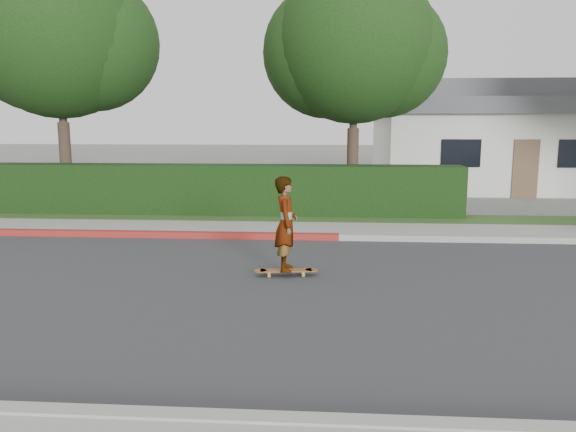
# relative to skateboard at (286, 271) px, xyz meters

# --- Properties ---
(ground) EXTENTS (120.00, 120.00, 0.00)m
(ground) POSITION_rel_skateboard_xyz_m (-0.01, -0.97, -0.10)
(ground) COLOR slate
(ground) RESTS_ON ground
(road) EXTENTS (60.00, 8.00, 0.01)m
(road) POSITION_rel_skateboard_xyz_m (-0.01, -0.97, -0.09)
(road) COLOR #2D2D30
(road) RESTS_ON ground
(curb_near) EXTENTS (60.00, 0.20, 0.15)m
(curb_near) POSITION_rel_skateboard_xyz_m (-0.01, -5.07, -0.02)
(curb_near) COLOR #9E9E99
(curb_near) RESTS_ON ground
(curb_far) EXTENTS (60.00, 0.20, 0.15)m
(curb_far) POSITION_rel_skateboard_xyz_m (-0.01, 3.13, -0.02)
(curb_far) COLOR #9E9E99
(curb_far) RESTS_ON ground
(curb_red_section) EXTENTS (12.00, 0.21, 0.15)m
(curb_red_section) POSITION_rel_skateboard_xyz_m (-5.01, 3.13, -0.02)
(curb_red_section) COLOR maroon
(curb_red_section) RESTS_ON ground
(sidewalk_far) EXTENTS (60.00, 1.60, 0.12)m
(sidewalk_far) POSITION_rel_skateboard_xyz_m (-0.01, 4.03, -0.04)
(sidewalk_far) COLOR gray
(sidewalk_far) RESTS_ON ground
(planting_strip) EXTENTS (60.00, 1.60, 0.10)m
(planting_strip) POSITION_rel_skateboard_xyz_m (-0.01, 5.63, -0.05)
(planting_strip) COLOR #2D4C1E
(planting_strip) RESTS_ON ground
(hedge) EXTENTS (15.00, 1.00, 1.50)m
(hedge) POSITION_rel_skateboard_xyz_m (-3.01, 6.23, 0.65)
(hedge) COLOR black
(hedge) RESTS_ON ground
(tree_left) EXTENTS (5.99, 5.21, 8.00)m
(tree_left) POSITION_rel_skateboard_xyz_m (-7.52, 7.72, 5.17)
(tree_left) COLOR #33261C
(tree_left) RESTS_ON ground
(tree_center) EXTENTS (5.66, 4.84, 7.44)m
(tree_center) POSITION_rel_skateboard_xyz_m (1.48, 8.22, 4.81)
(tree_center) COLOR #33261C
(tree_center) RESTS_ON ground
(house) EXTENTS (10.60, 8.60, 4.30)m
(house) POSITION_rel_skateboard_xyz_m (7.99, 15.03, 2.00)
(house) COLOR beige
(house) RESTS_ON ground
(skateboard) EXTENTS (1.15, 0.36, 0.10)m
(skateboard) POSITION_rel_skateboard_xyz_m (0.00, 0.00, 0.00)
(skateboard) COLOR #B78532
(skateboard) RESTS_ON ground
(skateboarder) EXTENTS (0.42, 0.62, 1.66)m
(skateboarder) POSITION_rel_skateboard_xyz_m (-0.00, 0.00, 0.85)
(skateboarder) COLOR white
(skateboarder) RESTS_ON skateboard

